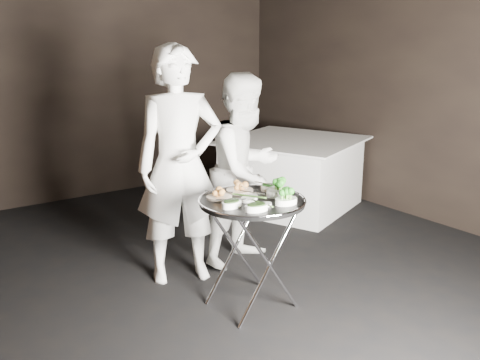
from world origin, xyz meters
TOP-DOWN VIEW (x-y plane):
  - floor at (0.00, 0.00)m, footprint 6.00×7.00m
  - wall_back at (0.00, 3.52)m, footprint 6.00×0.05m
  - wall_right at (3.02, 0.00)m, footprint 0.05×7.00m
  - tray_stand at (0.23, -0.05)m, footprint 0.56×0.47m
  - serving_tray at (0.23, -0.05)m, footprint 0.78×0.78m
  - potato_plate_a at (0.05, 0.11)m, footprint 0.19×0.19m
  - potato_plate_b at (0.27, 0.17)m, footprint 0.20×0.20m
  - greens_bowl at (0.47, 0.07)m, footprint 0.12×0.12m
  - asparagus_plate_a at (0.22, -0.04)m, footprint 0.22×0.19m
  - asparagus_plate_b at (0.19, -0.21)m, footprint 0.17×0.10m
  - spinach_bowl_a at (0.01, -0.11)m, footprint 0.18×0.14m
  - spinach_bowl_b at (0.10, -0.27)m, footprint 0.18×0.13m
  - broccoli_bowl_a at (0.44, -0.09)m, footprint 0.20×0.16m
  - broccoli_bowl_b at (0.36, -0.27)m, footprint 0.17×0.13m
  - serving_utensils at (0.25, 0.02)m, footprint 0.59×0.45m
  - waiter_left at (0.06, 0.70)m, footprint 0.81×0.65m
  - waiter_right at (0.70, 0.68)m, footprint 0.95×0.82m
  - dining_table at (2.07, 1.63)m, footprint 1.44×1.44m

SIDE VIEW (x-z plane):
  - floor at x=0.00m, z-range -0.05..0.00m
  - dining_table at x=2.07m, z-range 0.00..0.82m
  - tray_stand at x=0.23m, z-range 0.05..0.87m
  - serving_tray at x=0.23m, z-range 0.81..0.85m
  - waiter_right at x=0.70m, z-range 0.00..1.68m
  - asparagus_plate_b at x=0.19m, z-range 0.83..0.87m
  - asparagus_plate_a at x=0.22m, z-range 0.83..0.87m
  - greens_bowl at x=0.47m, z-range 0.83..0.90m
  - potato_plate_a at x=0.05m, z-range 0.83..0.90m
  - spinach_bowl_b at x=0.10m, z-range 0.83..0.90m
  - spinach_bowl_a at x=0.01m, z-range 0.83..0.90m
  - broccoli_bowl_b at x=0.36m, z-range 0.83..0.90m
  - potato_plate_b at x=0.27m, z-range 0.83..0.91m
  - broccoli_bowl_a at x=0.44m, z-range 0.83..0.91m
  - serving_utensils at x=0.25m, z-range 0.89..0.89m
  - waiter_left at x=0.06m, z-range 0.00..1.93m
  - wall_back at x=0.00m, z-range 0.00..3.00m
  - wall_right at x=3.02m, z-range 0.00..3.00m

